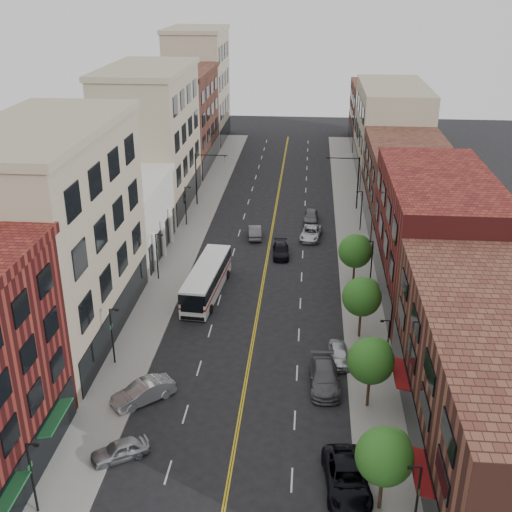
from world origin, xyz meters
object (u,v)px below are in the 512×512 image
(car_angle_a, at_px, (120,450))
(car_parked_near, at_px, (347,478))
(city_bus, at_px, (207,279))
(car_angle_b, at_px, (143,392))
(car_parked_far, at_px, (339,354))
(car_lane_c, at_px, (311,216))
(car_lane_a, at_px, (281,250))
(car_parked_mid, at_px, (324,377))
(car_lane_b, at_px, (311,233))
(car_lane_behind, at_px, (255,232))

(car_angle_a, xyz_separation_m, car_parked_near, (14.80, -1.47, 0.15))
(city_bus, distance_m, car_parked_near, 28.59)
(car_angle_b, distance_m, car_parked_far, 16.24)
(car_angle_b, bearing_deg, car_parked_near, 20.55)
(car_lane_c, bearing_deg, car_lane_a, -104.11)
(car_angle_a, distance_m, car_angle_b, 6.24)
(car_parked_mid, xyz_separation_m, car_lane_b, (-1.26, 30.58, -0.11))
(car_parked_far, bearing_deg, car_lane_behind, 105.06)
(city_bus, xyz_separation_m, car_parked_mid, (11.52, -14.75, -0.94))
(car_parked_far, bearing_deg, car_lane_c, 90.32)
(city_bus, bearing_deg, car_parked_far, -36.61)
(car_parked_near, relative_size, car_parked_far, 1.45)
(car_lane_b, bearing_deg, car_parked_far, -76.89)
(car_lane_c, bearing_deg, car_lane_b, -87.06)
(city_bus, height_order, car_parked_far, city_bus)
(car_lane_c, bearing_deg, car_parked_mid, -85.48)
(car_angle_b, distance_m, car_parked_mid, 13.89)
(car_parked_near, distance_m, car_parked_far, 14.38)
(car_lane_a, bearing_deg, city_bus, -128.01)
(city_bus, relative_size, car_lane_behind, 2.71)
(car_angle_a, height_order, car_parked_mid, car_parked_mid)
(car_lane_behind, xyz_separation_m, car_lane_b, (6.81, 0.26, -0.02))
(car_lane_a, bearing_deg, car_parked_near, -84.74)
(city_bus, distance_m, car_parked_mid, 18.74)
(car_lane_a, height_order, car_lane_b, car_lane_b)
(car_parked_far, height_order, car_lane_b, car_lane_b)
(car_angle_a, height_order, car_lane_a, car_angle_a)
(city_bus, relative_size, car_lane_c, 2.62)
(car_lane_a, bearing_deg, car_lane_behind, 118.63)
(city_bus, distance_m, car_angle_a, 24.19)
(car_angle_b, xyz_separation_m, car_lane_behind, (5.48, 33.41, -0.08))
(car_lane_b, bearing_deg, car_lane_behind, -170.00)
(car_parked_mid, bearing_deg, car_parked_near, -86.37)
(car_lane_c, bearing_deg, car_angle_b, -104.84)
(car_parked_mid, bearing_deg, car_lane_a, 97.50)
(car_lane_c, bearing_deg, city_bus, -113.01)
(car_angle_a, distance_m, car_lane_c, 47.15)
(car_angle_b, height_order, car_lane_behind, car_angle_b)
(car_lane_a, bearing_deg, car_parked_far, -78.69)
(car_angle_a, height_order, car_lane_behind, car_lane_behind)
(city_bus, xyz_separation_m, car_parked_near, (12.78, -25.55, -0.94))
(car_angle_a, relative_size, car_parked_far, 0.97)
(car_angle_b, relative_size, car_lane_c, 1.07)
(city_bus, xyz_separation_m, car_parked_far, (12.78, -11.17, -1.06))
(car_parked_near, distance_m, car_lane_a, 36.27)
(city_bus, xyz_separation_m, car_lane_c, (10.22, 21.45, -0.97))
(car_parked_near, height_order, car_parked_far, car_parked_near)
(car_parked_far, height_order, car_lane_c, car_lane_c)
(car_parked_near, relative_size, car_parked_mid, 1.05)
(car_parked_near, xyz_separation_m, car_parked_far, (0.00, 14.38, -0.13))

